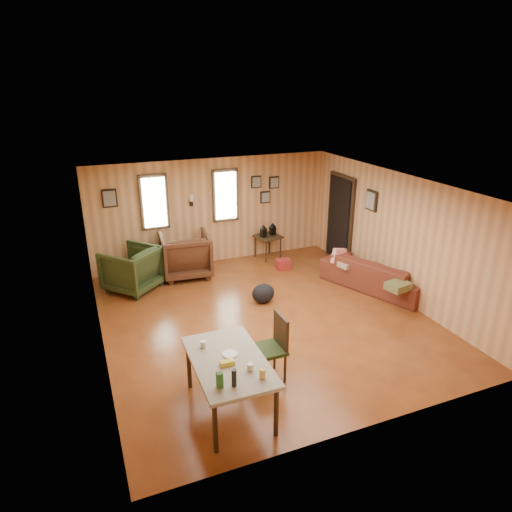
{
  "coord_description": "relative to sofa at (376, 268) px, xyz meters",
  "views": [
    {
      "loc": [
        -2.86,
        -6.63,
        3.99
      ],
      "look_at": [
        0.0,
        0.4,
        1.05
      ],
      "focal_mm": 32.0,
      "sensor_mm": 36.0,
      "label": 1
    }
  ],
  "objects": [
    {
      "name": "room",
      "position": [
        -2.42,
        -0.05,
        0.78
      ],
      "size": [
        5.54,
        6.04,
        2.44
      ],
      "color": "brown",
      "rests_on": "ground"
    },
    {
      "name": "sofa",
      "position": [
        0.0,
        0.0,
        0.0
      ],
      "size": [
        1.43,
        2.27,
        0.86
      ],
      "primitive_type": "imported",
      "rotation": [
        0.0,
        0.0,
        1.96
      ],
      "color": "maroon",
      "rests_on": "ground"
    },
    {
      "name": "recliner_brown",
      "position": [
        -3.4,
        2.09,
        0.09
      ],
      "size": [
        1.1,
        1.04,
        1.04
      ],
      "primitive_type": "imported",
      "rotation": [
        0.0,
        0.0,
        3.04
      ],
      "color": "#442414",
      "rests_on": "ground"
    },
    {
      "name": "recliner_green",
      "position": [
        -4.57,
        1.8,
        0.06
      ],
      "size": [
        1.3,
        1.29,
        0.97
      ],
      "primitive_type": "imported",
      "rotation": [
        0.0,
        0.0,
        -2.42
      ],
      "color": "#283618",
      "rests_on": "ground"
    },
    {
      "name": "end_table",
      "position": [
        -4.04,
        2.04,
        -0.07
      ],
      "size": [
        0.55,
        0.51,
        0.63
      ],
      "rotation": [
        0.0,
        0.0,
        -0.13
      ],
      "color": "#332616",
      "rests_on": "ground"
    },
    {
      "name": "side_table",
      "position": [
        -1.34,
        2.38,
        0.15
      ],
      "size": [
        0.65,
        0.65,
        0.85
      ],
      "rotation": [
        0.0,
        0.0,
        0.24
      ],
      "color": "#332616",
      "rests_on": "ground"
    },
    {
      "name": "cooler",
      "position": [
        -1.3,
        1.62,
        -0.31
      ],
      "size": [
        0.35,
        0.27,
        0.23
      ],
      "rotation": [
        0.0,
        0.0,
        -0.13
      ],
      "color": "maroon",
      "rests_on": "ground"
    },
    {
      "name": "backpack",
      "position": [
        -2.37,
        0.25,
        -0.24
      ],
      "size": [
        0.51,
        0.42,
        0.38
      ],
      "rotation": [
        0.0,
        0.0,
        -0.23
      ],
      "color": "black",
      "rests_on": "ground"
    },
    {
      "name": "sofa_pillows",
      "position": [
        -0.35,
        -0.25,
        0.08
      ],
      "size": [
        0.75,
        1.81,
        0.37
      ],
      "rotation": [
        0.0,
        0.0,
        0.19
      ],
      "color": "brown",
      "rests_on": "sofa"
    },
    {
      "name": "dining_table",
      "position": [
        -3.96,
        -2.39,
        0.26
      ],
      "size": [
        0.91,
        1.49,
        0.97
      ],
      "rotation": [
        0.0,
        0.0,
        -0.02
      ],
      "color": "gray",
      "rests_on": "ground"
    },
    {
      "name": "dining_chair",
      "position": [
        -3.16,
        -1.96,
        0.12
      ],
      "size": [
        0.44,
        0.44,
        0.98
      ],
      "rotation": [
        0.0,
        0.0,
        -0.0
      ],
      "color": "#283618",
      "rests_on": "ground"
    }
  ]
}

